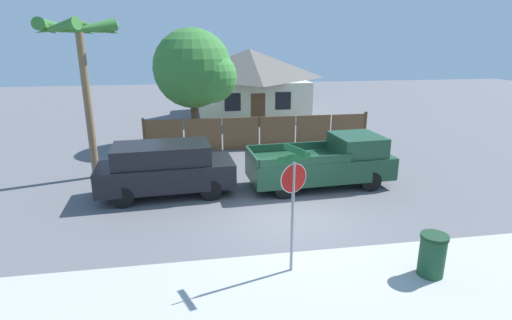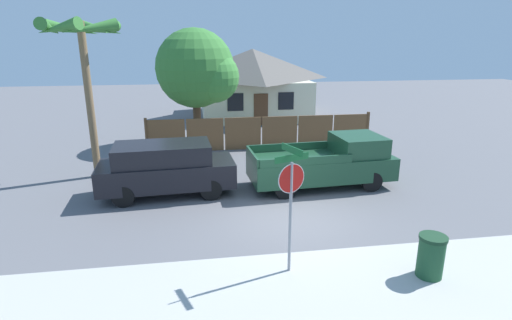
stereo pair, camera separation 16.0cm
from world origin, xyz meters
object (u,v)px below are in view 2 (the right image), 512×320
red_suv (166,168)px  orange_pickup (327,163)px  trash_bin (431,256)px  house (253,81)px  palm_tree (82,42)px  stop_sign (291,190)px  oak_tree (199,70)px

red_suv → orange_pickup: 5.77m
red_suv → trash_bin: bearing=-47.9°
house → palm_tree: bearing=-122.8°
stop_sign → trash_bin: (3.11, -0.71, -1.51)m
trash_bin → orange_pickup: bearing=94.0°
orange_pickup → house: bearing=88.8°
palm_tree → red_suv: size_ratio=1.27×
oak_tree → stop_sign: oak_tree is taller
palm_tree → trash_bin: 13.20m
trash_bin → palm_tree: bearing=136.9°
house → trash_bin: bearing=-87.2°
red_suv → trash_bin: size_ratio=4.64×
red_suv → trash_bin: (6.20, -6.07, -0.48)m
oak_tree → stop_sign: size_ratio=1.93×
red_suv → oak_tree: bearing=75.7°
house → orange_pickup: bearing=-87.7°
oak_tree → trash_bin: bearing=-69.8°
palm_tree → orange_pickup: palm_tree is taller
house → orange_pickup: 14.88m
house → orange_pickup: size_ratio=1.46×
orange_pickup → stop_sign: 6.11m
oak_tree → trash_bin: size_ratio=5.76×
red_suv → palm_tree: bearing=136.4°
oak_tree → stop_sign: (1.74, -12.45, -1.72)m
trash_bin → stop_sign: bearing=167.1°
oak_tree → red_suv: bearing=-100.8°
palm_tree → orange_pickup: size_ratio=1.12×
palm_tree → red_suv: (2.84, -2.39, -4.12)m
red_suv → trash_bin: red_suv is taller
house → trash_bin: (1.03, -20.87, -1.89)m
palm_tree → red_suv: 5.54m
palm_tree → trash_bin: palm_tree is taller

